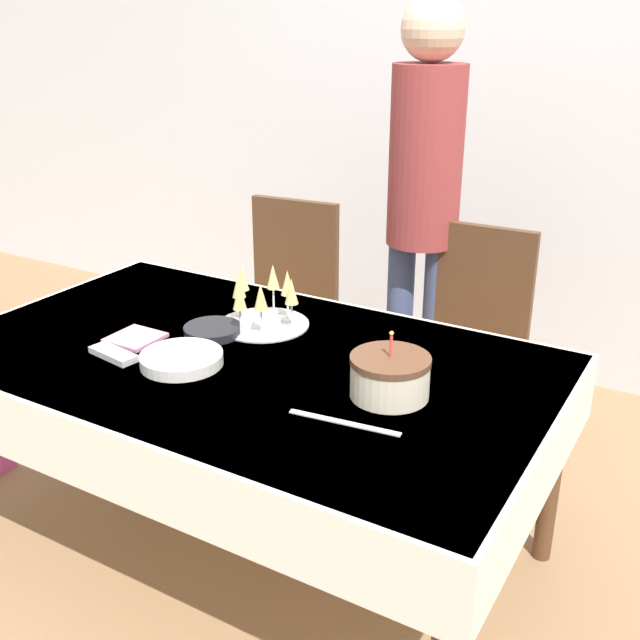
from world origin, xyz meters
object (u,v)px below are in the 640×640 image
Objects in this scene: champagne_tray at (263,300)px; plate_stack_main at (182,359)px; birthday_cake at (390,376)px; person_standing at (424,188)px; plate_stack_dessert at (213,330)px; dining_chair_far_left at (285,304)px; dining_chair_far_right at (467,343)px.

plate_stack_main is (-0.04, -0.37, -0.07)m from champagne_tray.
birthday_cake is 0.12× the size of person_standing.
champagne_tray is at bearing -105.91° from person_standing.
plate_stack_main is 1.31× the size of plate_stack_dessert.
dining_chair_far_left is 0.79m from person_standing.
birthday_cake reaches higher than plate_stack_main.
champagne_tray is 0.85m from person_standing.
plate_stack_main is 0.23m from plate_stack_dessert.
birthday_cake is 0.72× the size of champagne_tray.
person_standing is at bearing 14.09° from dining_chair_far_left.
birthday_cake is 0.62m from champagne_tray.
dining_chair_far_left is 0.78m from champagne_tray.
person_standing is (0.56, 0.14, 0.54)m from dining_chair_far_left.
plate_stack_dessert is (0.24, -0.79, 0.22)m from dining_chair_far_left.
champagne_tray is 0.19m from plate_stack_dessert.
person_standing is at bearing 77.33° from plate_stack_main.
dining_chair_far_left is 0.83m from dining_chair_far_right.
plate_stack_dessert is (-0.06, 0.22, -0.00)m from plate_stack_main.
birthday_cake is (0.08, -0.88, 0.26)m from dining_chair_far_right.
dining_chair_far_left is 1.00× the size of dining_chair_far_right.
person_standing reaches higher than birthday_cake.
plate_stack_main is (-0.53, -1.01, 0.22)m from dining_chair_far_right.
person_standing is at bearing 109.01° from birthday_cake.
plate_stack_dessert is 1.03m from person_standing.
plate_stack_dessert is (-0.67, 0.09, -0.04)m from birthday_cake.
plate_stack_dessert is at bearing -109.04° from person_standing.
plate_stack_main is (-0.61, -0.13, -0.04)m from birthday_cake.
dining_chair_far_left is 5.18× the size of plate_stack_dessert.
champagne_tray is 1.62× the size of plate_stack_dessert.
plate_stack_main is at bearing -167.69° from birthday_cake.
birthday_cake is at bearing -7.80° from plate_stack_dessert.
dining_chair_far_left is at bearing 106.96° from plate_stack_dessert.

